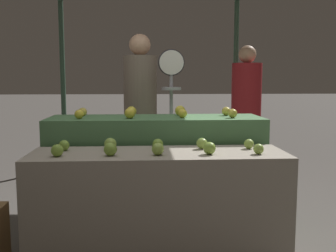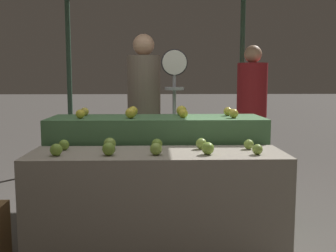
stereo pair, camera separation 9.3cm
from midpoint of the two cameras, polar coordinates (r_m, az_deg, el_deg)
The scene contains 23 objects.
display_counter_front at distance 2.89m, azimuth -0.62°, elevation -11.57°, with size 1.81×0.55×0.79m, color gray.
display_counter_back at distance 3.44m, azimuth -0.84°, elevation -6.88°, with size 1.81×0.55×0.99m, color #4C7A4C.
apple_front_0 at distance 2.74m, azimuth -14.99°, elevation -3.36°, with size 0.08×0.08×0.08m, color #7AA338.
apple_front_1 at distance 2.68m, azimuth -7.62°, elevation -3.33°, with size 0.09×0.09×0.09m, color #7AA338.
apple_front_2 at distance 2.67m, azimuth -0.75°, elevation -3.36°, with size 0.08×0.08×0.08m, color #8EB247.
apple_front_3 at distance 2.71m, azimuth 6.78°, elevation -3.25°, with size 0.09×0.09×0.09m, color #84AD3D.
apple_front_4 at distance 2.77m, azimuth 13.80°, elevation -3.33°, with size 0.07×0.07×0.07m, color #8EB247.
apple_front_5 at distance 2.94m, azimuth -13.99°, elevation -2.68°, with size 0.08×0.08×0.08m, color #7AA338.
apple_front_6 at distance 2.89m, azimuth -7.54°, elevation -2.57°, with size 0.09×0.09×0.09m, color #8EB247.
apple_front_7 at distance 2.89m, azimuth -0.77°, elevation -2.64°, with size 0.08×0.08×0.08m, color #7AA338.
apple_front_8 at distance 2.92m, azimuth 5.76°, elevation -2.56°, with size 0.08×0.08×0.08m, color #8EB247.
apple_front_9 at distance 2.97m, azimuth 12.52°, elevation -2.61°, with size 0.07×0.07×0.07m, color #8EB247.
apple_back_0 at distance 3.28m, azimuth -11.81°, elevation 1.72°, with size 0.08×0.08×0.08m, color gold.
apple_back_1 at distance 3.24m, azimuth -4.64°, elevation 1.86°, with size 0.09×0.09×0.09m, color gold.
apple_back_2 at distance 3.27m, azimuth 3.07°, elevation 1.82°, with size 0.08×0.08×0.08m, color gold.
apple_back_3 at distance 3.31m, azimuth 10.31°, elevation 1.79°, with size 0.08×0.08×0.08m, color gold.
apple_back_4 at distance 3.51m, azimuth -11.27°, elevation 2.04°, with size 0.07×0.07×0.07m, color gold.
apple_back_5 at distance 3.45m, azimuth -4.33°, elevation 2.17°, with size 0.09×0.09×0.09m, color gold.
apple_back_6 at distance 3.46m, azimuth 2.75°, elevation 2.23°, with size 0.09×0.09×0.09m, color gold.
apple_back_7 at distance 3.51m, azimuth 9.43°, elevation 2.11°, with size 0.08×0.08×0.08m, color gold.
produce_scale at distance 4.04m, azimuth 1.59°, elevation 4.79°, with size 0.27×0.20×1.61m.
person_vendor_at_scale at distance 4.39m, azimuth -2.88°, elevation 3.37°, with size 0.50×0.50×1.80m.
person_customer_left at distance 5.30m, azimuth 12.55°, elevation 3.36°, with size 0.41×0.41×1.74m.
Camera 2 is at (-0.01, -2.74, 1.31)m, focal length 42.00 mm.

